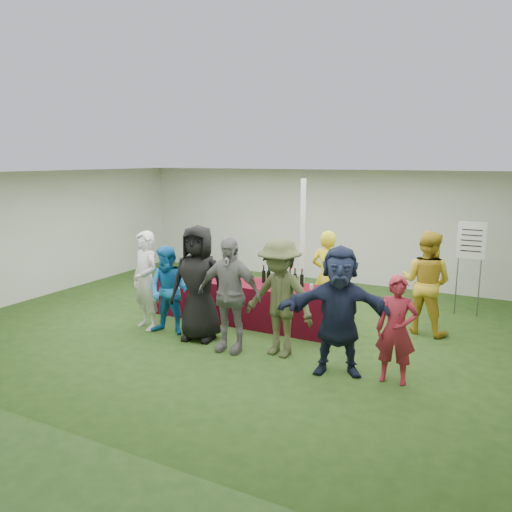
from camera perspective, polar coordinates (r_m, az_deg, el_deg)
The scene contains 18 objects.
ground at distance 8.99m, azimuth -0.73°, elevation -8.10°, with size 60.00×60.00×0.00m, color #284719.
tent at distance 9.50m, azimuth 5.33°, elevation 1.32°, with size 10.00×10.00×10.00m.
serving_table at distance 9.16m, azimuth -1.12°, elevation -5.27°, with size 3.60×0.80×0.75m, color #540A16.
wine_bottles at distance 8.84m, azimuth 3.10°, elevation -2.55°, with size 0.80×0.12×0.32m.
wine_glasses at distance 9.02m, azimuth -4.27°, elevation -2.35°, with size 2.76×0.17×0.16m.
water_bottle at distance 9.11m, azimuth -0.98°, elevation -2.24°, with size 0.07×0.07×0.23m.
bar_towel at distance 8.50m, azimuth 8.28°, elevation -3.96°, with size 0.25×0.18×0.03m, color white.
dump_bucket at distance 8.19m, azimuth 8.45°, elevation -3.98°, with size 0.22×0.22×0.18m, color slate.
wine_list_sign at distance 10.17m, azimuth 23.34°, elevation 0.90°, with size 0.50×0.03×1.80m.
staff_pourer at distance 9.16m, azimuth 8.15°, elevation -2.33°, with size 0.62×0.41×1.69m, color yellow.
staff_back at distance 8.95m, azimuth 18.86°, elevation -2.88°, with size 0.86×0.67×1.77m, color gold.
customer_0 at distance 8.89m, azimuth -12.49°, elevation -2.76°, with size 0.63×0.41×1.73m, color silver.
customer_1 at distance 8.57m, azimuth -9.91°, elevation -3.91°, with size 0.74×0.58×1.52m, color #1772BC.
customer_2 at distance 8.21m, azimuth -6.60°, elevation -3.09°, with size 0.93×0.61×1.91m, color black.
customer_3 at distance 7.70m, azimuth -3.10°, elevation -4.39°, with size 1.06×0.44×1.80m, color slate.
customer_4 at distance 7.50m, azimuth 2.71°, elevation -4.80°, with size 1.16×0.67×1.80m, color #444B29.
customer_5 at distance 6.96m, azimuth 9.45°, elevation -6.19°, with size 1.67×0.53×1.80m, color #181F39.
customer_6 at distance 6.90m, azimuth 15.74°, elevation -8.13°, with size 0.53×0.35×1.46m, color maroon.
Camera 1 is at (4.01, -7.49, 2.95)m, focal length 35.00 mm.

